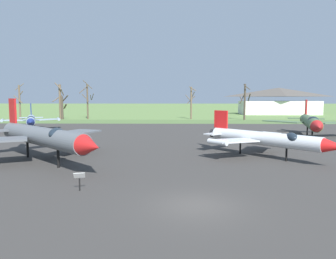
% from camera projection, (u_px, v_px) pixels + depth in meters
% --- Properties ---
extents(ground_plane, '(600.00, 600.00, 0.00)m').
position_uv_depth(ground_plane, '(196.00, 206.00, 15.50)').
color(ground_plane, '#607F42').
extents(asphalt_apron, '(95.49, 62.35, 0.05)m').
position_uv_depth(asphalt_apron, '(184.00, 147.00, 34.11)').
color(asphalt_apron, '#383533').
rests_on(asphalt_apron, ground).
extents(grass_verge_strip, '(155.49, 12.00, 0.06)m').
position_uv_depth(grass_verge_strip, '(179.00, 122.00, 71.09)').
color(grass_verge_strip, '#516D39').
rests_on(grass_verge_strip, ground).
extents(jet_fighter_front_left, '(9.36, 12.45, 4.48)m').
position_uv_depth(jet_fighter_front_left, '(31.00, 120.00, 51.63)').
color(jet_fighter_front_left, '#8EA3B2').
rests_on(jet_fighter_front_left, ground).
extents(info_placard_front_left, '(0.57, 0.22, 0.96)m').
position_uv_depth(info_placard_front_left, '(27.00, 132.00, 44.62)').
color(info_placard_front_left, black).
rests_on(info_placard_front_left, ground).
extents(jet_fighter_front_right, '(10.31, 10.89, 4.15)m').
position_uv_depth(jet_fighter_front_right, '(265.00, 138.00, 27.74)').
color(jet_fighter_front_right, silver).
rests_on(jet_fighter_front_right, ground).
extents(jet_fighter_rear_left, '(11.96, 15.75, 5.16)m').
position_uv_depth(jet_fighter_rear_left, '(311.00, 122.00, 41.44)').
color(jet_fighter_rear_left, '#4C6B47').
rests_on(jet_fighter_rear_left, ground).
extents(info_placard_rear_left, '(0.46, 0.24, 0.96)m').
position_uv_depth(info_placard_rear_left, '(318.00, 142.00, 34.38)').
color(info_placard_rear_left, black).
rests_on(info_placard_rear_left, ground).
extents(jet_fighter_rear_right, '(13.45, 13.14, 5.36)m').
position_uv_depth(jet_fighter_rear_right, '(42.00, 136.00, 25.60)').
color(jet_fighter_rear_right, '#565B60').
rests_on(jet_fighter_rear_right, ground).
extents(info_placard_rear_right, '(0.69, 0.44, 1.14)m').
position_uv_depth(info_placard_rear_right, '(79.00, 179.00, 17.88)').
color(info_placard_rear_right, black).
rests_on(info_placard_rear_right, ground).
extents(bare_tree_far_left, '(2.56, 2.61, 9.17)m').
position_uv_depth(bare_tree_far_left, '(20.00, 101.00, 77.17)').
color(bare_tree_far_left, brown).
rests_on(bare_tree_far_left, ground).
extents(bare_tree_left_of_center, '(2.87, 3.06, 9.33)m').
position_uv_depth(bare_tree_left_of_center, '(60.00, 101.00, 79.25)').
color(bare_tree_left_of_center, brown).
rests_on(bare_tree_left_of_center, ground).
extents(bare_tree_center, '(2.17, 1.97, 6.22)m').
position_uv_depth(bare_tree_center, '(63.00, 107.00, 79.37)').
color(bare_tree_center, '#42382D').
rests_on(bare_tree_center, ground).
extents(bare_tree_right_of_center, '(3.89, 3.55, 9.94)m').
position_uv_depth(bare_tree_right_of_center, '(87.00, 100.00, 80.31)').
color(bare_tree_right_of_center, brown).
rests_on(bare_tree_right_of_center, ground).
extents(bare_tree_far_right, '(2.77, 2.64, 8.37)m').
position_uv_depth(bare_tree_far_right, '(191.00, 102.00, 79.94)').
color(bare_tree_far_right, brown).
rests_on(bare_tree_far_right, ground).
extents(bare_tree_backdrop_extra, '(2.49, 2.52, 8.89)m').
position_uv_depth(bare_tree_backdrop_extra, '(245.00, 101.00, 76.59)').
color(bare_tree_backdrop_extra, '#42382D').
rests_on(bare_tree_backdrop_extra, ground).
extents(visitor_building, '(26.43, 12.53, 8.90)m').
position_uv_depth(visitor_building, '(278.00, 101.00, 104.30)').
color(visitor_building, silver).
rests_on(visitor_building, ground).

